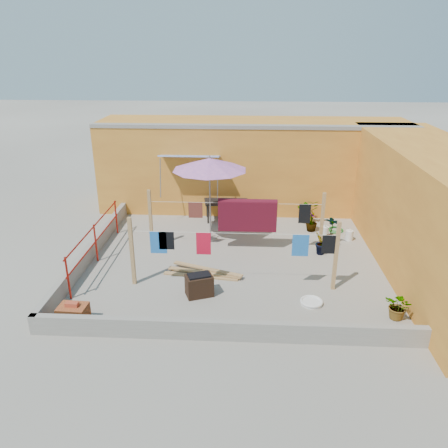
{
  "coord_description": "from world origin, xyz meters",
  "views": [
    {
      "loc": [
        0.31,
        -11.02,
        5.57
      ],
      "look_at": [
        -0.31,
        0.3,
        1.0
      ],
      "focal_mm": 35.0,
      "sensor_mm": 36.0,
      "label": 1
    }
  ],
  "objects_px": {
    "brazier": "(199,285)",
    "water_jug_a": "(349,235)",
    "white_basin": "(311,302)",
    "plant_back_a": "(307,210)",
    "outdoor_table": "(226,202)",
    "green_hose": "(336,230)",
    "brick_stack": "(73,314)",
    "patio_umbrella": "(210,165)",
    "water_jug_b": "(325,232)"
  },
  "relations": [
    {
      "from": "brazier",
      "to": "water_jug_a",
      "type": "bearing_deg",
      "value": 39.11
    },
    {
      "from": "white_basin",
      "to": "water_jug_a",
      "type": "distance_m",
      "value": 4.11
    },
    {
      "from": "white_basin",
      "to": "plant_back_a",
      "type": "bearing_deg",
      "value": 84.37
    },
    {
      "from": "outdoor_table",
      "to": "green_hose",
      "type": "relative_size",
      "value": 3.1
    },
    {
      "from": "brick_stack",
      "to": "water_jug_a",
      "type": "xyz_separation_m",
      "value": [
        6.91,
        4.83,
        -0.06
      ]
    },
    {
      "from": "brick_stack",
      "to": "plant_back_a",
      "type": "bearing_deg",
      "value": 47.61
    },
    {
      "from": "brick_stack",
      "to": "plant_back_a",
      "type": "xyz_separation_m",
      "value": [
        5.78,
        6.33,
        0.19
      ]
    },
    {
      "from": "green_hose",
      "to": "patio_umbrella",
      "type": "bearing_deg",
      "value": -167.04
    },
    {
      "from": "patio_umbrella",
      "to": "brick_stack",
      "type": "xyz_separation_m",
      "value": [
        -2.59,
        -4.66,
        -2.17
      ]
    },
    {
      "from": "brazier",
      "to": "water_jug_b",
      "type": "xyz_separation_m",
      "value": [
        3.59,
        3.75,
        -0.11
      ]
    },
    {
      "from": "plant_back_a",
      "to": "brazier",
      "type": "bearing_deg",
      "value": -122.46
    },
    {
      "from": "water_jug_a",
      "to": "water_jug_b",
      "type": "xyz_separation_m",
      "value": [
        -0.72,
        0.24,
        0.01
      ]
    },
    {
      "from": "outdoor_table",
      "to": "brick_stack",
      "type": "relative_size",
      "value": 2.53
    },
    {
      "from": "brick_stack",
      "to": "brazier",
      "type": "relative_size",
      "value": 0.85
    },
    {
      "from": "brick_stack",
      "to": "white_basin",
      "type": "relative_size",
      "value": 1.17
    },
    {
      "from": "brazier",
      "to": "green_hose",
      "type": "bearing_deg",
      "value": 46.54
    },
    {
      "from": "brazier",
      "to": "water_jug_b",
      "type": "height_order",
      "value": "brazier"
    },
    {
      "from": "brazier",
      "to": "water_jug_b",
      "type": "bearing_deg",
      "value": 46.22
    },
    {
      "from": "green_hose",
      "to": "plant_back_a",
      "type": "distance_m",
      "value": 1.2
    },
    {
      "from": "water_jug_a",
      "to": "green_hose",
      "type": "relative_size",
      "value": 0.72
    },
    {
      "from": "green_hose",
      "to": "water_jug_b",
      "type": "bearing_deg",
      "value": -131.07
    },
    {
      "from": "white_basin",
      "to": "water_jug_b",
      "type": "distance_m",
      "value": 4.11
    },
    {
      "from": "patio_umbrella",
      "to": "plant_back_a",
      "type": "distance_m",
      "value": 4.11
    },
    {
      "from": "patio_umbrella",
      "to": "water_jug_a",
      "type": "height_order",
      "value": "patio_umbrella"
    },
    {
      "from": "outdoor_table",
      "to": "plant_back_a",
      "type": "distance_m",
      "value": 2.79
    },
    {
      "from": "outdoor_table",
      "to": "white_basin",
      "type": "distance_m",
      "value": 5.82
    },
    {
      "from": "patio_umbrella",
      "to": "water_jug_a",
      "type": "distance_m",
      "value": 4.87
    },
    {
      "from": "water_jug_a",
      "to": "water_jug_b",
      "type": "distance_m",
      "value": 0.76
    },
    {
      "from": "brick_stack",
      "to": "water_jug_b",
      "type": "xyz_separation_m",
      "value": [
        6.19,
        5.07,
        -0.06
      ]
    },
    {
      "from": "brick_stack",
      "to": "white_basin",
      "type": "bearing_deg",
      "value": 11.5
    },
    {
      "from": "water_jug_a",
      "to": "plant_back_a",
      "type": "bearing_deg",
      "value": 127.01
    },
    {
      "from": "white_basin",
      "to": "plant_back_a",
      "type": "height_order",
      "value": "plant_back_a"
    },
    {
      "from": "brick_stack",
      "to": "brazier",
      "type": "bearing_deg",
      "value": 27.01
    },
    {
      "from": "brick_stack",
      "to": "white_basin",
      "type": "xyz_separation_m",
      "value": [
        5.26,
        1.07,
        -0.18
      ]
    },
    {
      "from": "patio_umbrella",
      "to": "water_jug_a",
      "type": "bearing_deg",
      "value": 2.23
    },
    {
      "from": "outdoor_table",
      "to": "green_hose",
      "type": "xyz_separation_m",
      "value": [
        3.64,
        -0.8,
        -0.6
      ]
    },
    {
      "from": "outdoor_table",
      "to": "white_basin",
      "type": "height_order",
      "value": "outdoor_table"
    },
    {
      "from": "brazier",
      "to": "green_hose",
      "type": "height_order",
      "value": "brazier"
    },
    {
      "from": "white_basin",
      "to": "water_jug_a",
      "type": "relative_size",
      "value": 1.45
    },
    {
      "from": "brazier",
      "to": "plant_back_a",
      "type": "relative_size",
      "value": 0.89
    },
    {
      "from": "water_jug_b",
      "to": "brazier",
      "type": "bearing_deg",
      "value": -133.78
    },
    {
      "from": "outdoor_table",
      "to": "plant_back_a",
      "type": "xyz_separation_m",
      "value": [
        2.78,
        -0.07,
        -0.22
      ]
    },
    {
      "from": "water_jug_b",
      "to": "patio_umbrella",
      "type": "bearing_deg",
      "value": -173.48
    },
    {
      "from": "outdoor_table",
      "to": "green_hose",
      "type": "bearing_deg",
      "value": -12.45
    },
    {
      "from": "green_hose",
      "to": "plant_back_a",
      "type": "relative_size",
      "value": 0.62
    },
    {
      "from": "patio_umbrella",
      "to": "white_basin",
      "type": "height_order",
      "value": "patio_umbrella"
    },
    {
      "from": "brazier",
      "to": "water_jug_a",
      "type": "xyz_separation_m",
      "value": [
        4.32,
        3.51,
        -0.11
      ]
    },
    {
      "from": "patio_umbrella",
      "to": "water_jug_a",
      "type": "relative_size",
      "value": 7.22
    },
    {
      "from": "patio_umbrella",
      "to": "brazier",
      "type": "height_order",
      "value": "patio_umbrella"
    },
    {
      "from": "white_basin",
      "to": "water_jug_a",
      "type": "bearing_deg",
      "value": 66.32
    }
  ]
}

